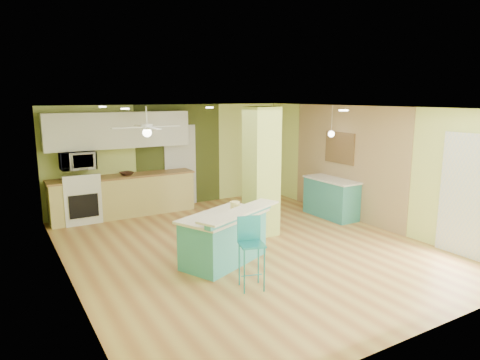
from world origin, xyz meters
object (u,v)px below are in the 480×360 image
bar_stool (250,241)px  canister (235,206)px  peninsula (225,237)px  side_counter (331,198)px  fruit_bowl (127,174)px

bar_stool → canister: 1.19m
peninsula → canister: (0.25, 0.10, 0.46)m
bar_stool → side_counter: bearing=48.2°
side_counter → fruit_bowl: 4.66m
peninsula → side_counter: peninsula is taller
peninsula → bar_stool: (-0.13, -1.00, 0.26)m
peninsula → side_counter: bearing=-4.9°
fruit_bowl → canister: (0.81, -3.51, -0.09)m
bar_stool → fruit_bowl: bearing=111.8°
peninsula → bar_stool: size_ratio=1.82×
bar_stool → side_counter: size_ratio=0.76×
bar_stool → fruit_bowl: bar_stool is taller
side_counter → canister: size_ratio=8.20×
bar_stool → canister: size_ratio=6.23×
side_counter → peninsula: bearing=-161.1°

